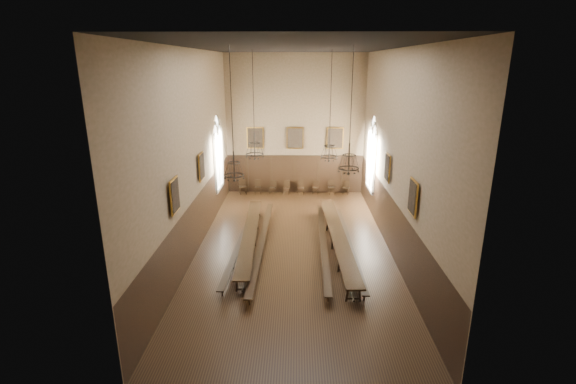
{
  "coord_description": "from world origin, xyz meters",
  "views": [
    {
      "loc": [
        0.13,
        -18.05,
        8.39
      ],
      "look_at": [
        -0.3,
        1.5,
        2.31
      ],
      "focal_mm": 26.0,
      "sensor_mm": 36.0,
      "label": 1
    }
  ],
  "objects_px": {
    "table_right": "(337,241)",
    "chandelier_back_left": "(255,148)",
    "bench_right_inner": "(323,243)",
    "chandelier_front_left": "(234,166)",
    "chair_2": "(273,190)",
    "chair_7": "(346,190)",
    "chandelier_front_right": "(349,160)",
    "chair_5": "(316,190)",
    "bench_left_outer": "(242,242)",
    "chair_6": "(332,190)",
    "chair_4": "(301,190)",
    "chandelier_back_right": "(329,150)",
    "table_left": "(250,239)",
    "bench_left_inner": "(262,243)",
    "chair_0": "(243,189)",
    "chair_3": "(286,190)",
    "bench_right_outer": "(349,245)",
    "chair_1": "(258,189)"
  },
  "relations": [
    {
      "from": "chair_1",
      "to": "table_right",
      "type": "bearing_deg",
      "value": -66.64
    },
    {
      "from": "chair_0",
      "to": "chair_7",
      "type": "relative_size",
      "value": 1.18
    },
    {
      "from": "bench_right_inner",
      "to": "chandelier_front_left",
      "type": "xyz_separation_m",
      "value": [
        -3.7,
        -2.36,
        4.28
      ]
    },
    {
      "from": "chair_3",
      "to": "chair_6",
      "type": "distance_m",
      "value": 3.01
    },
    {
      "from": "chair_5",
      "to": "table_right",
      "type": "bearing_deg",
      "value": -79.37
    },
    {
      "from": "chair_4",
      "to": "chair_7",
      "type": "bearing_deg",
      "value": -0.24
    },
    {
      "from": "table_left",
      "to": "chair_1",
      "type": "bearing_deg",
      "value": 92.71
    },
    {
      "from": "chair_3",
      "to": "chandelier_front_left",
      "type": "height_order",
      "value": "chandelier_front_left"
    },
    {
      "from": "bench_right_inner",
      "to": "chandelier_back_right",
      "type": "bearing_deg",
      "value": 82.29
    },
    {
      "from": "bench_right_inner",
      "to": "chair_6",
      "type": "relative_size",
      "value": 10.17
    },
    {
      "from": "chair_7",
      "to": "chandelier_back_left",
      "type": "height_order",
      "value": "chandelier_back_left"
    },
    {
      "from": "bench_left_outer",
      "to": "chair_2",
      "type": "xyz_separation_m",
      "value": [
        1.01,
        8.46,
        -0.01
      ]
    },
    {
      "from": "chandelier_front_left",
      "to": "chandelier_back_left",
      "type": "bearing_deg",
      "value": 87.18
    },
    {
      "from": "table_right",
      "to": "chandelier_back_left",
      "type": "distance_m",
      "value": 6.36
    },
    {
      "from": "bench_left_inner",
      "to": "chair_0",
      "type": "xyz_separation_m",
      "value": [
        -1.97,
        8.57,
        0.02
      ]
    },
    {
      "from": "chair_4",
      "to": "chair_6",
      "type": "xyz_separation_m",
      "value": [
        2.05,
        0.13,
        0.01
      ]
    },
    {
      "from": "table_right",
      "to": "bench_right_inner",
      "type": "height_order",
      "value": "table_right"
    },
    {
      "from": "bench_right_outer",
      "to": "chair_6",
      "type": "height_order",
      "value": "chair_6"
    },
    {
      "from": "table_right",
      "to": "chair_7",
      "type": "distance_m",
      "value": 8.75
    },
    {
      "from": "table_left",
      "to": "chandelier_back_right",
      "type": "distance_m",
      "value": 5.92
    },
    {
      "from": "chair_0",
      "to": "chair_5",
      "type": "xyz_separation_m",
      "value": [
        4.86,
        0.14,
        -0.05
      ]
    },
    {
      "from": "chair_3",
      "to": "chandelier_front_right",
      "type": "relative_size",
      "value": 0.2
    },
    {
      "from": "table_left",
      "to": "bench_left_outer",
      "type": "relative_size",
      "value": 0.97
    },
    {
      "from": "bench_right_inner",
      "to": "bench_right_outer",
      "type": "xyz_separation_m",
      "value": [
        1.17,
        -0.16,
        -0.02
      ]
    },
    {
      "from": "bench_left_outer",
      "to": "chandelier_front_left",
      "type": "bearing_deg",
      "value": -86.29
    },
    {
      "from": "chair_4",
      "to": "chair_6",
      "type": "height_order",
      "value": "chair_6"
    },
    {
      "from": "chair_4",
      "to": "chair_6",
      "type": "relative_size",
      "value": 0.96
    },
    {
      "from": "bench_left_outer",
      "to": "chair_7",
      "type": "relative_size",
      "value": 10.77
    },
    {
      "from": "bench_right_outer",
      "to": "chair_7",
      "type": "xyz_separation_m",
      "value": [
        0.85,
        8.8,
        0.0
      ]
    },
    {
      "from": "chair_2",
      "to": "chair_7",
      "type": "height_order",
      "value": "chair_2"
    },
    {
      "from": "table_right",
      "to": "chair_2",
      "type": "bearing_deg",
      "value": 112.27
    },
    {
      "from": "chair_5",
      "to": "chair_7",
      "type": "bearing_deg",
      "value": 5.44
    },
    {
      "from": "chair_4",
      "to": "chandelier_back_left",
      "type": "xyz_separation_m",
      "value": [
        -2.46,
        -5.52,
        3.92
      ]
    },
    {
      "from": "bench_left_inner",
      "to": "chair_6",
      "type": "distance_m",
      "value": 9.55
    },
    {
      "from": "bench_right_outer",
      "to": "chair_5",
      "type": "height_order",
      "value": "chair_5"
    },
    {
      "from": "bench_left_outer",
      "to": "bench_left_inner",
      "type": "bearing_deg",
      "value": -9.37
    },
    {
      "from": "chandelier_front_right",
      "to": "chair_4",
      "type": "bearing_deg",
      "value": 98.73
    },
    {
      "from": "bench_left_outer",
      "to": "chandelier_back_right",
      "type": "relative_size",
      "value": 1.8
    },
    {
      "from": "table_left",
      "to": "bench_right_inner",
      "type": "distance_m",
      "value": 3.47
    },
    {
      "from": "bench_right_inner",
      "to": "chair_3",
      "type": "bearing_deg",
      "value": 102.82
    },
    {
      "from": "chandelier_back_left",
      "to": "chandelier_front_right",
      "type": "relative_size",
      "value": 1.15
    },
    {
      "from": "chair_0",
      "to": "chandelier_front_right",
      "type": "relative_size",
      "value": 0.23
    },
    {
      "from": "table_right",
      "to": "bench_left_outer",
      "type": "height_order",
      "value": "table_right"
    },
    {
      "from": "table_right",
      "to": "chair_6",
      "type": "relative_size",
      "value": 10.27
    },
    {
      "from": "table_right",
      "to": "chair_0",
      "type": "xyz_separation_m",
      "value": [
        -5.52,
        8.54,
        -0.08
      ]
    },
    {
      "from": "chandelier_front_left",
      "to": "chandelier_front_right",
      "type": "relative_size",
      "value": 1.07
    },
    {
      "from": "table_right",
      "to": "chandelier_back_left",
      "type": "xyz_separation_m",
      "value": [
        -4.1,
        3.02,
        3.82
      ]
    },
    {
      "from": "bench_left_inner",
      "to": "table_left",
      "type": "bearing_deg",
      "value": 154.81
    },
    {
      "from": "chair_3",
      "to": "bench_left_outer",
      "type": "bearing_deg",
      "value": -96.87
    },
    {
      "from": "chair_5",
      "to": "bench_left_outer",
      "type": "bearing_deg",
      "value": -108.09
    }
  ]
}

